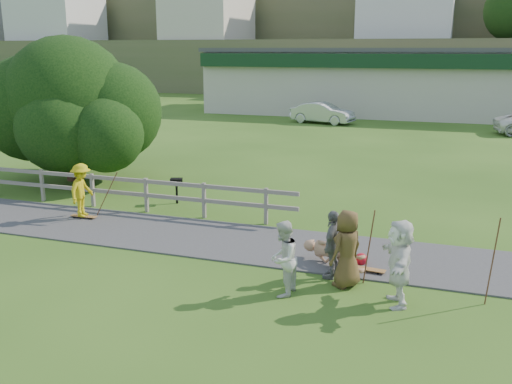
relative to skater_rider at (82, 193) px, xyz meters
The scene contains 19 objects.
ground 4.03m from the skater_rider, 29.76° to the right, with size 260.00×260.00×0.00m, color #2E5418.
path 3.55m from the skater_rider, ahead, with size 34.00×3.00×0.04m, color #3A3A3D.
fence 1.79m from the skater_rider, 131.60° to the left, with size 15.05×0.10×1.10m.
strip_mall 33.85m from the skater_rider, 77.31° to the left, with size 32.50×10.75×5.10m.
skater_rider is the anchor object (origin of this frame).
skater_fallen 8.15m from the skater_rider, ahead, with size 1.80×0.43×0.66m, color tan.
spectator_a 8.02m from the skater_rider, 24.20° to the right, with size 0.79×0.61×1.62m, color silver.
spectator_b 8.36m from the skater_rider, 13.98° to the right, with size 0.93×0.39×1.58m, color slate.
spectator_c 8.83m from the skater_rider, 15.75° to the right, with size 0.84×0.55×1.72m, color brown.
spectator_d 10.10m from the skater_rider, 17.12° to the right, with size 1.67×0.53×1.80m, color white.
car_silver 24.95m from the skater_rider, 85.83° to the left, with size 1.53×4.39×1.45m, color silver.
tree 5.78m from the skater_rider, 129.04° to the left, with size 7.76×7.76×4.17m, color black, non-canonical shape.
bbq 3.21m from the skater_rider, 54.23° to the left, with size 0.40×0.30×0.86m, color black, non-canonical shape.
longboard_rider 0.77m from the skater_rider, ahead, with size 0.83×0.20×0.09m, color brown, non-canonical shape.
longboard_fallen 8.97m from the skater_rider, ahead, with size 0.87×0.21×0.10m, color brown, non-canonical shape.
helmet 8.70m from the skater_rider, ahead, with size 0.30×0.30×0.30m, color #B4101F.
pole_rider 0.72m from the skater_rider, 33.69° to the left, with size 0.03×0.03×1.68m, color brown.
pole_spec_left 9.17m from the skater_rider, 13.32° to the right, with size 0.03×0.03×1.71m, color brown.
pole_spec_right 11.66m from the skater_rider, 11.82° to the right, with size 0.03×0.03×1.86m, color brown.
Camera 1 is at (7.02, -12.08, 5.07)m, focal length 40.00 mm.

